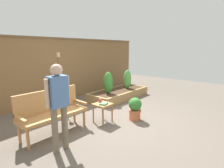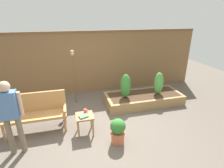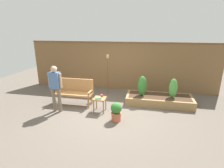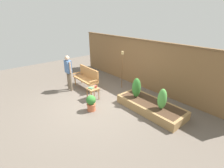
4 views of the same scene
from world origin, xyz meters
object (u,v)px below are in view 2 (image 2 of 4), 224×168
Objects in this scene: garden_bench at (35,110)px; book_on_table at (84,116)px; potted_boxwood at (118,130)px; side_table at (85,118)px; tiki_torch at (74,68)px; shrub_far_corner at (159,83)px; person_by_bench at (10,112)px; cup_on_table at (85,111)px; shrub_near_bench at (126,86)px.

garden_bench is 7.36× the size of book_on_table.
book_on_table is 0.84m from potted_boxwood.
tiki_torch reaches higher than side_table.
shrub_far_corner is at bearing 5.57° from book_on_table.
person_by_bench is (-1.37, -0.22, 0.44)m from book_on_table.
side_table is 0.82× the size of potted_boxwood.
potted_boxwood is (0.65, -0.51, -0.09)m from side_table.
shrub_far_corner is 2.66m from tiki_torch.
person_by_bench is at bearing -164.51° from cup_on_table.
shrub_near_bench reaches higher than garden_bench.
potted_boxwood is (1.77, -0.96, -0.23)m from garden_bench.
garden_bench is at bearing -130.16° from tiki_torch.
person_by_bench is at bearing 171.17° from book_on_table.
shrub_far_corner is (2.47, 1.08, 0.15)m from book_on_table.
side_table is 0.68× the size of shrub_far_corner.
shrub_near_bench is at bearing -23.91° from tiki_torch.
potted_boxwood reaches higher than book_on_table.
garden_bench reaches higher than cup_on_table.
tiki_torch is at bearing 109.07° from potted_boxwood.
book_on_table is 0.26× the size of shrub_near_bench.
person_by_bench reaches higher than shrub_near_bench.
garden_bench is 0.92× the size of person_by_bench.
person_by_bench is (-1.44, -0.40, 0.41)m from cup_on_table.
cup_on_table is at bearing -145.46° from shrub_near_bench.
person_by_bench is at bearing 173.57° from potted_boxwood.
potted_boxwood is at bearing -28.49° from garden_bench.
cup_on_table is 0.15× the size of shrub_near_bench.
side_table is at bearing 47.27° from book_on_table.
garden_bench is at bearing 164.00° from cup_on_table.
cup_on_table is 1.67m from tiki_torch.
potted_boxwood is (0.68, -0.45, -0.19)m from book_on_table.
potted_boxwood is 0.37× the size of person_by_bench.
cup_on_table is 0.58× the size of book_on_table.
shrub_near_bench is 1.09m from shrub_far_corner.
cup_on_table is 0.07× the size of tiki_torch.
side_table is 2.65m from shrub_far_corner.
tiki_torch is 1.08× the size of person_by_bench.
garden_bench is at bearing 69.00° from person_by_bench.
cup_on_table is 0.91m from potted_boxwood.
shrub_far_corner is (2.40, 0.90, 0.12)m from cup_on_table.
cup_on_table is at bearing -159.42° from shrub_far_corner.
person_by_bench is (-1.40, -0.28, 0.54)m from side_table.
tiki_torch reaches higher than shrub_far_corner.
book_on_table is 0.12× the size of tiki_torch.
garden_bench is 2.05× the size of shrub_far_corner.
garden_bench is 2.53m from shrub_near_bench.
tiki_torch is at bearing 156.09° from shrub_near_bench.
person_by_bench is (-2.75, -1.30, 0.26)m from shrub_near_bench.
side_table is at bearing -86.62° from tiki_torch.
shrub_far_corner reaches higher than book_on_table.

